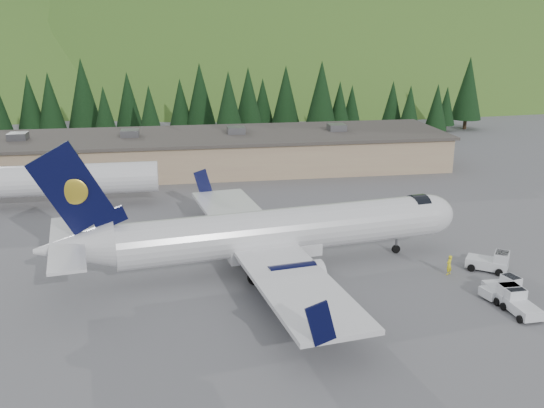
{
  "coord_description": "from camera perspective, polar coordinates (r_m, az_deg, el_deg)",
  "views": [
    {
      "loc": [
        -8.96,
        -48.46,
        20.68
      ],
      "look_at": [
        0.0,
        6.0,
        4.0
      ],
      "focal_mm": 40.0,
      "sensor_mm": 36.0,
      "label": 1
    }
  ],
  "objects": [
    {
      "name": "baggage_tug_b",
      "position": [
        55.7,
        19.92,
        -5.14
      ],
      "size": [
        3.76,
        3.37,
        1.82
      ],
      "rotation": [
        0.0,
        0.0,
        -0.63
      ],
      "color": "white",
      "rests_on": "ground"
    },
    {
      "name": "ramp_worker",
      "position": [
        53.77,
        16.33,
        -5.53
      ],
      "size": [
        0.76,
        0.69,
        1.73
      ],
      "primitive_type": "imported",
      "rotation": [
        0.0,
        0.0,
        3.72
      ],
      "color": "yellow",
      "rests_on": "ground"
    },
    {
      "name": "ground",
      "position": [
        53.45,
        1.05,
        -5.95
      ],
      "size": [
        600.0,
        600.0,
        0.0
      ],
      "primitive_type": "plane",
      "color": "slate"
    },
    {
      "name": "tree_line",
      "position": [
        111.48,
        -11.89,
        9.62
      ],
      "size": [
        114.66,
        17.85,
        14.45
      ],
      "color": "black",
      "rests_on": "ground"
    },
    {
      "name": "terminal_building",
      "position": [
        88.42,
        -6.61,
        4.92
      ],
      "size": [
        71.0,
        17.0,
        6.1
      ],
      "color": "tan",
      "rests_on": "ground"
    },
    {
      "name": "second_airliner",
      "position": [
        74.3,
        -21.48,
        2.12
      ],
      "size": [
        27.5,
        11.0,
        10.05
      ],
      "color": "white",
      "rests_on": "ground"
    },
    {
      "name": "baggage_tug_c",
      "position": [
        48.66,
        22.31,
        -8.73
      ],
      "size": [
        2.0,
        3.17,
        1.65
      ],
      "rotation": [
        0.0,
        0.0,
        1.62
      ],
      "color": "white",
      "rests_on": "ground"
    },
    {
      "name": "baggage_tug_d",
      "position": [
        50.31,
        20.89,
        -7.7
      ],
      "size": [
        1.92,
        3.15,
        1.68
      ],
      "rotation": [
        0.0,
        0.0,
        -1.57
      ],
      "color": "white",
      "rests_on": "ground"
    },
    {
      "name": "baggage_tug_a",
      "position": [
        51.0,
        20.92,
        -7.41
      ],
      "size": [
        3.29,
        2.39,
        1.61
      ],
      "rotation": [
        0.0,
        0.0,
        0.24
      ],
      "color": "white",
      "rests_on": "ground"
    },
    {
      "name": "airliner",
      "position": [
        51.95,
        -0.06,
        -2.77
      ],
      "size": [
        36.93,
        34.78,
        12.26
      ],
      "rotation": [
        0.0,
        0.0,
        0.15
      ],
      "color": "white",
      "rests_on": "ground"
    },
    {
      "name": "hills",
      "position": [
        282.92,
        4.05,
        -4.68
      ],
      "size": [
        614.0,
        330.0,
        300.0
      ],
      "color": "#2B5A19",
      "rests_on": "ground"
    }
  ]
}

